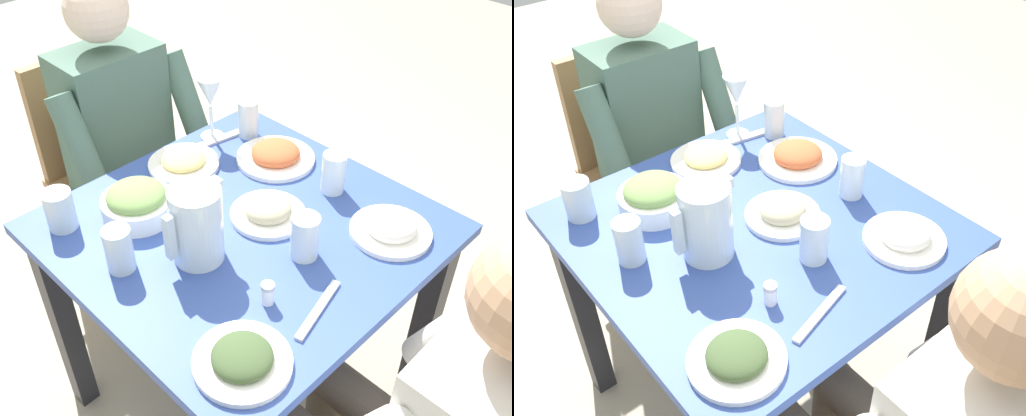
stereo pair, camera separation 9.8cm
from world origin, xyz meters
The scene contains 20 objects.
ground_plane centered at (0.00, 0.00, 0.00)m, with size 8.00×8.00×0.00m, color tan.
dining_table centered at (0.00, 0.00, 0.60)m, with size 0.84×0.84×0.74m.
chair_near centered at (-0.09, -0.80, 0.50)m, with size 0.40×0.40×0.88m.
diner_near centered at (-0.09, -0.60, 0.64)m, with size 0.48×0.53×1.17m.
water_pitcher centered at (0.15, 0.01, 0.83)m, with size 0.16×0.12×0.19m.
salad_bowl centered at (0.16, -0.21, 0.78)m, with size 0.18×0.18×0.09m.
plate_beans centered at (-0.07, 0.02, 0.76)m, with size 0.19×0.19×0.06m.
plate_yoghurt centered at (-0.23, 0.28, 0.76)m, with size 0.20×0.20×0.06m.
plate_dolmas centered at (0.29, 0.30, 0.75)m, with size 0.20×0.20×0.04m.
plate_fries centered at (-0.06, -0.30, 0.75)m, with size 0.20×0.20×0.04m.
plate_rice_curry centered at (-0.26, -0.14, 0.76)m, with size 0.22×0.22×0.05m.
water_glass_near_left centered at (-0.03, 0.18, 0.79)m, with size 0.07×0.07×0.11m, color silver.
water_glass_center centered at (0.30, -0.09, 0.79)m, with size 0.06×0.06×0.11m, color silver.
water_glass_by_pitcher centered at (-0.27, 0.07, 0.79)m, with size 0.06×0.06×0.11m, color silver.
water_glass_near_right centered at (-0.30, -0.29, 0.79)m, with size 0.06×0.06×0.11m, color silver.
water_glass_far_right centered at (0.32, -0.31, 0.79)m, with size 0.07×0.07×0.10m, color silver.
wine_glass centered at (-0.22, -0.36, 0.88)m, with size 0.08×0.08×0.20m.
salt_shaker centered at (0.14, 0.22, 0.77)m, with size 0.03×0.03×0.05m.
fork_near centered at (-0.21, -0.33, 0.74)m, with size 0.17×0.03×0.01m, color silver.
knife_near centered at (0.08, 0.31, 0.74)m, with size 0.18×0.02×0.01m, color silver.
Camera 1 is at (0.76, 0.80, 1.68)m, focal length 40.97 mm.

